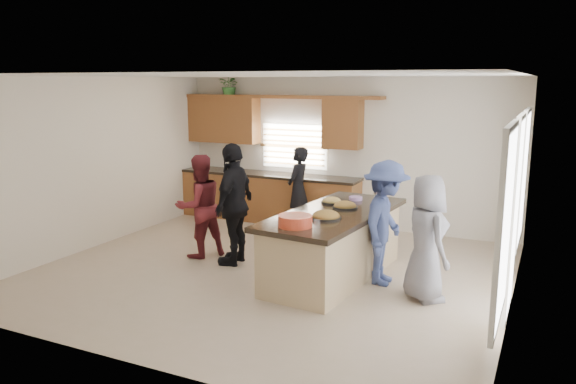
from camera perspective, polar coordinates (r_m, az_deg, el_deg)
The scene contains 18 objects.
floor at distance 8.26m, azimuth -1.73°, elevation -8.07°, with size 6.50×6.50×0.00m, color tan.
room_shell at distance 7.84m, azimuth -1.82°, elevation 5.17°, with size 6.52×6.02×2.81m.
back_cabinetry at distance 11.05m, azimuth -2.10°, elevation 1.76°, with size 4.08×0.66×2.46m.
right_wall_glazing at distance 6.95m, azimuth 22.03°, elevation -1.10°, with size 0.06×4.00×2.25m.
island at distance 7.93m, azimuth 4.67°, elevation -5.49°, with size 1.39×2.79×0.95m.
platter_front at distance 7.39m, azimuth 3.87°, elevation -2.49°, with size 0.41×0.41×0.16m.
platter_mid at distance 8.01m, azimuth 5.82°, elevation -1.45°, with size 0.36×0.36×0.14m.
platter_back at distance 8.32m, azimuth 4.46°, elevation -0.95°, with size 0.31×0.31×0.13m.
salad_bowl at distance 6.96m, azimuth 0.73°, elevation -2.88°, with size 0.43×0.43×0.14m.
clear_cup at distance 6.94m, azimuth 2.98°, elevation -3.23°, with size 0.08×0.08×0.09m, color white.
plate_stack at distance 8.57m, azimuth 6.89°, elevation -0.64°, with size 0.20×0.20×0.05m, color #B788C6.
flower_vase at distance 8.79m, azimuth 9.15°, elevation 0.86°, with size 0.14×0.14×0.41m.
potted_plant at distance 11.40m, azimuth -5.93°, elevation 10.73°, with size 0.43×0.37×0.48m, color #3B7930.
woman_left_back at distance 10.27m, azimuth 1.03°, elevation 0.29°, with size 0.57×0.37×1.56m, color black.
woman_left_mid at distance 8.85m, azimuth -8.97°, elevation -1.44°, with size 0.79×0.61×1.62m, color maroon.
woman_left_front at distance 8.43m, azimuth -5.48°, elevation -1.23°, with size 1.08×0.45×1.84m, color black.
woman_right_back at distance 7.67m, azimuth 9.86°, elevation -3.11°, with size 1.10×0.63×1.70m, color #39487D.
woman_right_front at distance 7.22m, azimuth 13.88°, elevation -4.57°, with size 0.78×0.51×1.60m, color slate.
Camera 1 is at (3.56, -6.93, 2.73)m, focal length 35.00 mm.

